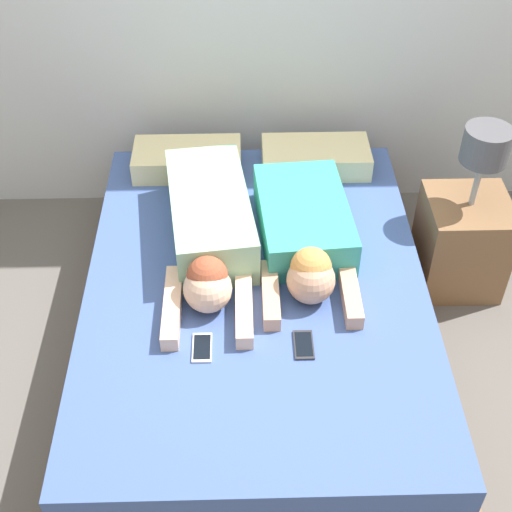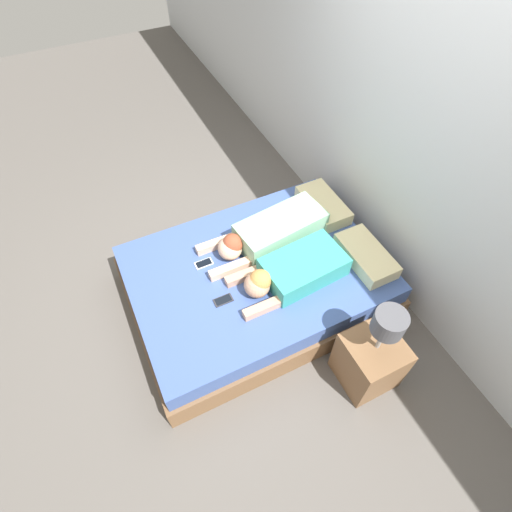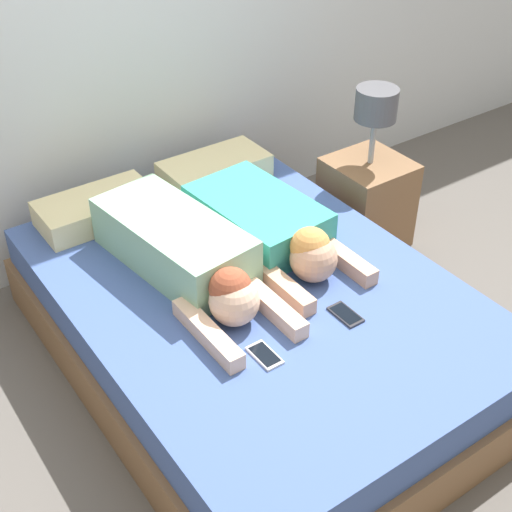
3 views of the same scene
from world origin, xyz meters
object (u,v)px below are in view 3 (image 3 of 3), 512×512
(bed, at_px, (256,323))
(person_left, at_px, (186,254))
(person_right, at_px, (271,227))
(pillow_head_right, at_px, (215,170))
(pillow_head_left, at_px, (97,209))
(cell_phone_left, at_px, (265,355))
(cell_phone_right, at_px, (346,314))
(nightstand, at_px, (367,194))

(bed, xyz_separation_m, person_left, (-0.20, 0.23, 0.33))
(person_right, bearing_deg, person_left, 176.88)
(pillow_head_right, bearing_deg, person_right, -99.37)
(pillow_head_left, relative_size, pillow_head_right, 1.00)
(person_right, relative_size, cell_phone_left, 6.35)
(bed, distance_m, pillow_head_left, 0.95)
(cell_phone_right, relative_size, nightstand, 0.16)
(pillow_head_right, bearing_deg, cell_phone_right, -97.14)
(person_right, bearing_deg, pillow_head_left, 130.81)
(pillow_head_right, xyz_separation_m, person_left, (-0.53, -0.62, 0.05))
(cell_phone_right, bearing_deg, bed, 115.85)
(cell_phone_right, bearing_deg, person_right, 85.40)
(person_right, bearing_deg, pillow_head_right, 80.63)
(pillow_head_right, relative_size, person_left, 0.49)
(person_right, height_order, cell_phone_left, person_right)
(nightstand, bearing_deg, person_right, -164.26)
(bed, bearing_deg, nightstand, 22.60)
(person_left, height_order, person_right, person_right)
(cell_phone_left, bearing_deg, nightstand, 32.60)
(person_left, relative_size, cell_phone_right, 7.56)
(pillow_head_right, height_order, nightstand, nightstand)
(cell_phone_left, bearing_deg, bed, 59.20)
(bed, distance_m, cell_phone_right, 0.47)
(cell_phone_left, relative_size, nightstand, 0.16)
(person_left, bearing_deg, person_right, -3.12)
(bed, distance_m, nightstand, 1.13)
(bed, height_order, person_right, person_right)
(pillow_head_right, bearing_deg, pillow_head_left, 180.00)
(person_right, xyz_separation_m, cell_phone_right, (-0.05, -0.57, -0.09))
(cell_phone_left, relative_size, cell_phone_right, 1.00)
(cell_phone_right, bearing_deg, nightstand, 43.06)
(person_right, bearing_deg, bed, -138.01)
(pillow_head_right, distance_m, nightstand, 0.84)
(person_left, height_order, cell_phone_left, person_left)
(pillow_head_right, height_order, person_left, person_left)
(bed, relative_size, person_right, 2.23)
(pillow_head_left, height_order, nightstand, nightstand)
(nightstand, bearing_deg, cell_phone_left, -147.40)
(person_left, bearing_deg, cell_phone_left, -91.99)
(bed, distance_m, pillow_head_right, 0.95)
(nightstand, bearing_deg, bed, -157.40)
(pillow_head_right, distance_m, person_left, 0.82)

